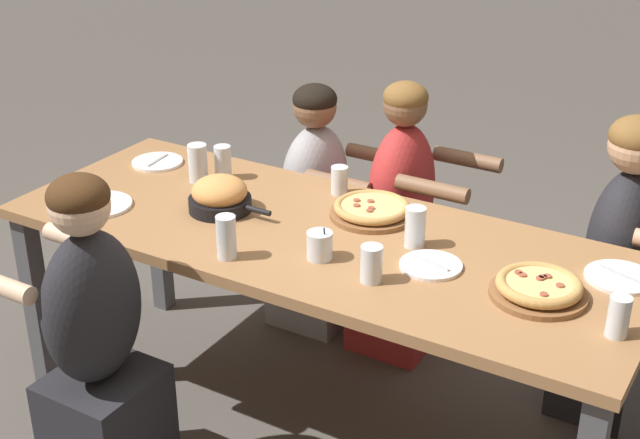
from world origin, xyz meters
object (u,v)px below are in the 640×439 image
Objects in this scene: empty_plate_a at (431,265)px; drinking_glass_e at (618,319)px; empty_plate_b at (157,162)px; diner_near_midleft at (97,354)px; drinking_glass_c at (415,230)px; diner_far_midleft at (316,218)px; drinking_glass_b at (223,164)px; drinking_glass_f at (339,182)px; diner_far_center at (400,233)px; empty_plate_c at (99,205)px; drinking_glass_a at (371,265)px; drinking_glass_d at (226,240)px; skillet_bowl at (220,196)px; diner_far_right at (616,282)px; empty_plate_d at (620,277)px; cocktail_glass_blue at (320,247)px; pizza_board_second at (539,288)px; pizza_board_main at (372,210)px; drinking_glass_g at (198,165)px.

empty_plate_a is 0.61m from drinking_glass_e.
empty_plate_b is 0.18× the size of diner_near_midleft.
diner_far_midleft is (-0.71, 0.56, -0.36)m from drinking_glass_c.
drinking_glass_b reaches higher than empty_plate_b.
drinking_glass_f is (-0.42, 0.25, -0.01)m from drinking_glass_c.
empty_plate_c is at bearing -42.74° from diner_far_center.
drinking_glass_a is 0.95m from diner_far_center.
drinking_glass_d is (-0.47, -0.10, 0.01)m from drinking_glass_a.
empty_plate_c is at bearing -78.27° from empty_plate_b.
skillet_bowl is at bearing 129.80° from drinking_glass_d.
empty_plate_c is 1.80× the size of drinking_glass_b.
drinking_glass_d is 1.43m from diner_far_right.
cocktail_glass_blue is (-0.86, -0.35, 0.04)m from empty_plate_d.
drinking_glass_f reaches higher than empty_plate_a.
diner_far_center is at bearing 143.01° from drinking_glass_e.
drinking_glass_c is at bearing 29.27° from diner_far_center.
empty_plate_d is (0.18, 0.23, -0.02)m from pizza_board_second.
diner_far_right is at bearing 27.57° from skillet_bowl.
diner_far_center reaches higher than drinking_glass_e.
drinking_glass_c is 0.49m from drinking_glass_f.
diner_near_midleft is at bearing -149.28° from empty_plate_d.
empty_plate_b is (-0.97, 0.00, -0.02)m from pizza_board_main.
pizza_board_second is 0.74m from diner_far_right.
diner_far_right reaches higher than drinking_glass_b.
drinking_glass_g is 0.65m from diner_far_midleft.
pizza_board_second is at bearing -19.42° from pizza_board_main.
skillet_bowl is 0.29× the size of diner_near_midleft.
drinking_glass_d is at bearing -155.98° from empty_plate_d.
drinking_glass_a reaches higher than cocktail_glass_blue.
diner_far_right is (1.43, 0.42, -0.31)m from drinking_glass_b.
pizza_board_main is 0.72m from drinking_glass_g.
skillet_bowl is at bearing 179.48° from empty_plate_a.
drinking_glass_g is at bearing -175.49° from pizza_board_main.
skillet_bowl is 0.28× the size of diner_far_right.
diner_far_midleft is at bearing 140.84° from empty_plate_a.
drinking_glass_c is 0.85m from diner_far_right.
pizza_board_second is at bearing 159.14° from drinking_glass_e.
drinking_glass_a is at bearing -148.47° from empty_plate_d.
pizza_board_second is 1.43× the size of empty_plate_b.
drinking_glass_b is 0.11× the size of diner_far_center.
drinking_glass_b is 1.62m from drinking_glass_e.
empty_plate_d is 1.52m from drinking_glass_b.
drinking_glass_e is (0.60, -0.10, 0.05)m from empty_plate_a.
empty_plate_a is at bearing -156.91° from empty_plate_d.
empty_plate_b is at bearing 27.22° from diner_near_midleft.
pizza_board_second is at bearing -0.67° from empty_plate_a.
empty_plate_c is at bearing -175.85° from cocktail_glass_blue.
diner_near_midleft is 1.35m from diner_far_center.
drinking_glass_b reaches higher than drinking_glass_f.
drinking_glass_a is at bearing -59.99° from diner_near_midleft.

